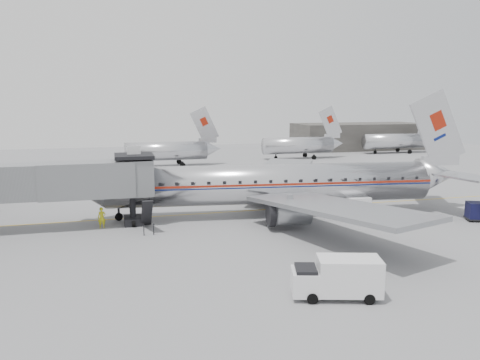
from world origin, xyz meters
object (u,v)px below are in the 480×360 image
object	(u,v)px
baggage_cart_white	(357,206)
airliner	(279,184)
baggage_cart_navy	(479,211)
service_van	(337,277)
ramp_worker	(102,218)

from	to	relation	value
baggage_cart_white	airliner	bearing A→B (deg)	164.62
baggage_cart_navy	baggage_cart_white	size ratio (longest dim) A/B	1.13
service_van	baggage_cart_white	xyz separation A→B (m)	(10.87, 17.29, -0.25)
airliner	baggage_cart_white	size ratio (longest dim) A/B	16.31
airliner	baggage_cart_navy	world-z (taller)	airliner
baggage_cart_white	service_van	bearing A→B (deg)	-120.79
airliner	ramp_worker	bearing A→B (deg)	-171.43
baggage_cart_navy	baggage_cart_white	bearing A→B (deg)	176.65
airliner	baggage_cart_navy	xyz separation A→B (m)	(17.33, -7.14, -2.18)
baggage_cart_navy	service_van	bearing A→B (deg)	-126.35
airliner	baggage_cart_white	xyz separation A→B (m)	(7.36, -2.21, -2.12)
baggage_cart_navy	baggage_cart_white	xyz separation A→B (m)	(-9.97, 4.93, 0.05)
airliner	service_van	world-z (taller)	airliner
service_van	baggage_cart_navy	distance (m)	24.23
service_van	ramp_worker	bearing A→B (deg)	141.44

